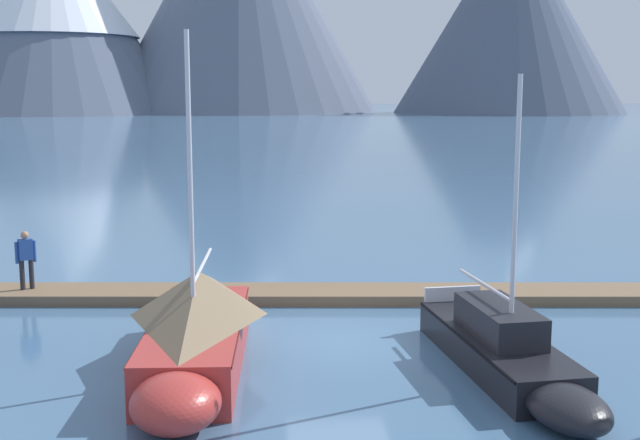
{
  "coord_description": "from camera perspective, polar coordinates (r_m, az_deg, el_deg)",
  "views": [
    {
      "loc": [
        -1.87,
        -18.61,
        5.95
      ],
      "look_at": [
        0.0,
        6.0,
        2.0
      ],
      "focal_mm": 45.5,
      "sensor_mm": 36.0,
      "label": 1
    }
  ],
  "objects": [
    {
      "name": "sailboat_second_berth",
      "position": [
        17.61,
        -8.73,
        -7.53
      ],
      "size": [
        2.33,
        7.52,
        7.15
      ],
      "color": "#B2332D",
      "rests_on": "ground"
    },
    {
      "name": "sailboat_mid_dock_port",
      "position": [
        17.67,
        13.01,
        -9.02
      ],
      "size": [
        2.23,
        7.37,
        6.28
      ],
      "color": "black",
      "rests_on": "ground"
    },
    {
      "name": "mountain_shoulder_ridge",
      "position": [
        225.6,
        13.29,
        14.04
      ],
      "size": [
        60.93,
        60.93,
        51.39
      ],
      "color": "#4C566B",
      "rests_on": "ground"
    },
    {
      "name": "person_on_dock",
      "position": [
        24.68,
        -19.99,
        -2.42
      ],
      "size": [
        0.53,
        0.38,
        1.69
      ],
      "color": "#232328",
      "rests_on": "dock"
    },
    {
      "name": "dock",
      "position": [
        23.42,
        0.37,
        -5.26
      ],
      "size": [
        26.42,
        3.78,
        0.3
      ],
      "color": "brown",
      "rests_on": "ground"
    },
    {
      "name": "ground_plane",
      "position": [
        19.63,
        1.34,
        -8.56
      ],
      "size": [
        700.0,
        700.0,
        0.0
      ],
      "primitive_type": "plane",
      "color": "#426689"
    },
    {
      "name": "mountain_west_summit",
      "position": [
        229.99,
        -18.22,
        13.75
      ],
      "size": [
        70.45,
        70.45,
        49.03
      ],
      "color": "slate",
      "rests_on": "ground"
    }
  ]
}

